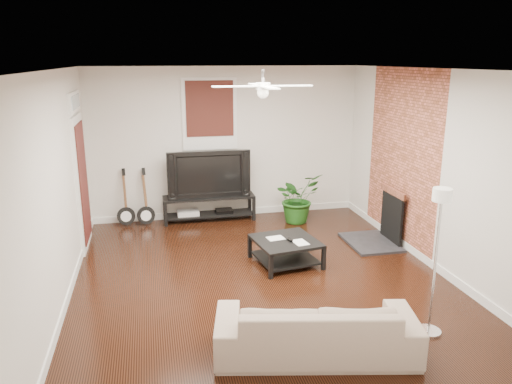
# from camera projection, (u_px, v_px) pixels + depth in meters

# --- Properties ---
(room) EXTENTS (5.01, 6.01, 2.81)m
(room) POSITION_uv_depth(u_px,v_px,m) (263.00, 181.00, 6.37)
(room) COLOR black
(room) RESTS_ON ground
(brick_accent) EXTENTS (0.02, 2.20, 2.80)m
(brick_accent) POSITION_uv_depth(u_px,v_px,m) (402.00, 158.00, 7.82)
(brick_accent) COLOR brown
(brick_accent) RESTS_ON floor
(fireplace) EXTENTS (0.80, 1.10, 0.92)m
(fireplace) POSITION_uv_depth(u_px,v_px,m) (381.00, 216.00, 8.01)
(fireplace) COLOR black
(fireplace) RESTS_ON floor
(window_back) EXTENTS (1.00, 0.06, 1.30)m
(window_back) POSITION_uv_depth(u_px,v_px,m) (210.00, 114.00, 8.97)
(window_back) COLOR #34170E
(window_back) RESTS_ON wall_back
(door_left) EXTENTS (0.08, 1.00, 2.50)m
(door_left) POSITION_uv_depth(u_px,v_px,m) (81.00, 170.00, 7.70)
(door_left) COLOR white
(door_left) RESTS_ON wall_left
(tv_stand) EXTENTS (1.68, 0.45, 0.47)m
(tv_stand) POSITION_uv_depth(u_px,v_px,m) (209.00, 208.00, 9.22)
(tv_stand) COLOR black
(tv_stand) RESTS_ON floor
(tv) EXTENTS (1.50, 0.20, 0.87)m
(tv) POSITION_uv_depth(u_px,v_px,m) (208.00, 173.00, 9.06)
(tv) COLOR black
(tv) RESTS_ON tv_stand
(coffee_table) EXTENTS (1.00, 1.00, 0.37)m
(coffee_table) POSITION_uv_depth(u_px,v_px,m) (286.00, 252.00, 7.27)
(coffee_table) COLOR black
(coffee_table) RESTS_ON floor
(sofa) EXTENTS (2.15, 1.19, 0.59)m
(sofa) POSITION_uv_depth(u_px,v_px,m) (316.00, 327.00, 5.02)
(sofa) COLOR #C0AD90
(sofa) RESTS_ON floor
(floor_lamp) EXTENTS (0.32, 0.32, 1.66)m
(floor_lamp) POSITION_uv_depth(u_px,v_px,m) (435.00, 263.00, 5.25)
(floor_lamp) COLOR white
(floor_lamp) RESTS_ON floor
(potted_plant) EXTENTS (1.05, 1.00, 0.91)m
(potted_plant) POSITION_uv_depth(u_px,v_px,m) (297.00, 198.00, 9.07)
(potted_plant) COLOR #1F5819
(potted_plant) RESTS_ON floor
(guitar_left) EXTENTS (0.35, 0.26, 1.04)m
(guitar_left) POSITION_uv_depth(u_px,v_px,m) (125.00, 198.00, 8.81)
(guitar_left) COLOR black
(guitar_left) RESTS_ON floor
(guitar_right) EXTENTS (0.37, 0.29, 1.04)m
(guitar_right) POSITION_uv_depth(u_px,v_px,m) (145.00, 198.00, 8.85)
(guitar_right) COLOR black
(guitar_right) RESTS_ON floor
(ceiling_fan) EXTENTS (1.24, 1.24, 0.32)m
(ceiling_fan) POSITION_uv_depth(u_px,v_px,m) (263.00, 86.00, 6.06)
(ceiling_fan) COLOR white
(ceiling_fan) RESTS_ON ceiling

